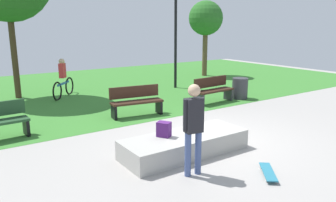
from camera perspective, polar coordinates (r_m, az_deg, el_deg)
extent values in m
plane|color=#9E9993|center=(8.26, 8.06, -6.48)|extent=(28.00, 28.00, 0.00)
cube|color=#387A2D|center=(15.03, -13.00, 2.23)|extent=(26.60, 11.86, 0.01)
cube|color=#A8A59E|center=(7.22, 2.93, -7.50)|extent=(2.82, 1.05, 0.42)
cube|color=#4C1E66|center=(7.00, -0.72, -4.93)|extent=(0.32, 0.34, 0.32)
cylinder|color=#3F5184|center=(6.24, 5.24, -8.90)|extent=(0.12, 0.12, 0.84)
cylinder|color=#3F5184|center=(6.13, 3.47, -9.27)|extent=(0.12, 0.12, 0.84)
cube|color=black|center=(5.95, 4.49, -2.51)|extent=(0.34, 0.24, 0.63)
cylinder|color=black|center=(6.03, 5.88, -2.08)|extent=(0.09, 0.09, 0.58)
cylinder|color=black|center=(5.86, 3.06, -2.47)|extent=(0.09, 0.09, 0.58)
sphere|color=tan|center=(5.84, 4.57, 1.83)|extent=(0.23, 0.23, 0.23)
cube|color=teal|center=(6.56, 16.99, -11.66)|extent=(0.66, 0.74, 0.02)
cylinder|color=silver|center=(6.35, 18.19, -13.02)|extent=(0.06, 0.06, 0.06)
cylinder|color=silver|center=(6.31, 16.73, -13.05)|extent=(0.06, 0.06, 0.06)
cylinder|color=silver|center=(6.84, 17.17, -10.98)|extent=(0.06, 0.06, 0.06)
cylinder|color=silver|center=(6.81, 15.83, -11.00)|extent=(0.06, 0.06, 0.06)
cube|color=black|center=(9.11, -23.38, -4.11)|extent=(0.10, 0.40, 0.45)
cube|color=#331E14|center=(10.07, -5.40, -0.17)|extent=(1.65, 0.66, 0.06)
cube|color=#331E14|center=(10.21, -5.87, 1.62)|extent=(1.59, 0.28, 0.36)
cube|color=black|center=(10.40, -1.58, -0.96)|extent=(0.13, 0.40, 0.45)
cube|color=black|center=(9.90, -9.36, -1.86)|extent=(0.13, 0.40, 0.45)
cube|color=#331E14|center=(11.89, 8.10, 1.81)|extent=(1.63, 0.56, 0.06)
cube|color=#331E14|center=(11.99, 7.38, 3.29)|extent=(1.60, 0.18, 0.36)
cube|color=#2D2D33|center=(12.47, 10.41, 1.20)|extent=(0.11, 0.40, 0.45)
cube|color=#2D2D33|center=(11.42, 5.52, 0.27)|extent=(0.11, 0.40, 0.45)
cylinder|color=#42301E|center=(13.69, -25.15, 7.60)|extent=(0.22, 0.22, 3.46)
cylinder|color=brown|center=(18.20, 6.41, 8.37)|extent=(0.27, 0.27, 2.55)
sphere|color=#286623|center=(18.15, 6.56, 14.11)|extent=(1.83, 1.83, 1.83)
cylinder|color=black|center=(14.48, 1.33, 11.26)|extent=(0.12, 0.12, 4.57)
cylinder|color=#333338|center=(12.76, 12.36, 2.16)|extent=(0.59, 0.59, 0.79)
torus|color=black|center=(12.93, -18.65, 1.62)|extent=(0.52, 0.58, 0.72)
torus|color=black|center=(13.91, -16.72, 2.52)|extent=(0.52, 0.58, 0.72)
cube|color=#2659A5|center=(13.38, -17.71, 2.93)|extent=(0.68, 0.77, 0.08)
cube|color=red|center=(13.31, -17.86, 5.04)|extent=(0.32, 0.33, 0.56)
sphere|color=tan|center=(13.27, -17.96, 6.54)|extent=(0.22, 0.22, 0.22)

